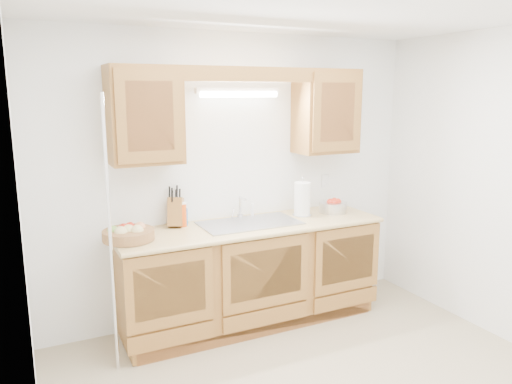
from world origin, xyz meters
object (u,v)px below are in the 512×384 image
fruit_basket (128,233)px  paper_towel (302,199)px  apple_bowl (333,206)px  knife_block (176,211)px

fruit_basket → paper_towel: paper_towel is taller
apple_bowl → paper_towel: bearing=178.1°
paper_towel → apple_bowl: paper_towel is taller
knife_block → apple_bowl: size_ratio=1.29×
fruit_basket → knife_block: 0.51m
fruit_basket → knife_block: size_ratio=1.44×
paper_towel → apple_bowl: bearing=-1.9°
paper_towel → knife_block: bearing=171.7°
fruit_basket → paper_towel: bearing=2.7°
knife_block → paper_towel: paper_towel is taller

